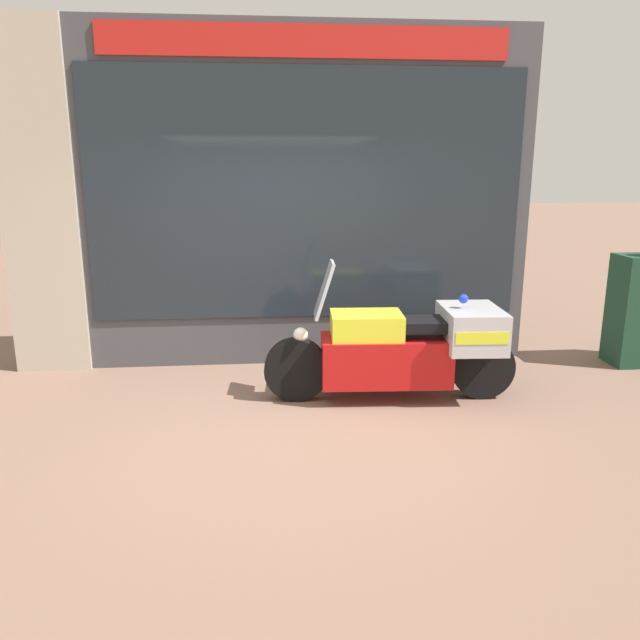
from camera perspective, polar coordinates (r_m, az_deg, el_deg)
The scene contains 4 objects.
ground_plane at distance 5.44m, azimuth -3.41°, elevation -9.80°, with size 60.00×60.00×0.00m, color #7A5B4C.
shop_building at distance 6.99m, azimuth -7.27°, elevation 10.89°, with size 5.66×0.55×3.63m.
window_display at distance 7.23m, azimuth -1.53°, elevation 0.12°, with size 4.43×0.30×1.90m.
paramedic_motorcycle at distance 5.97m, azimuth 8.03°, elevation -2.40°, with size 2.40×0.77×1.34m.
Camera 1 is at (-0.14, -4.98, 2.20)m, focal length 35.00 mm.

